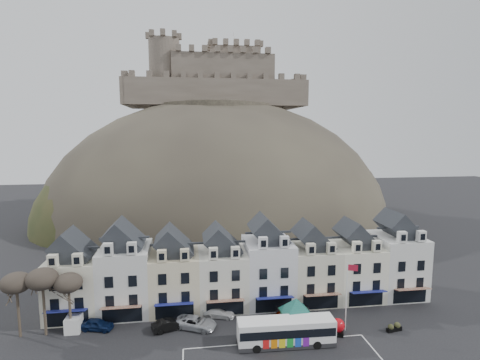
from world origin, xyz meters
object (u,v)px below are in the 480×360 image
flagpole (347,292)px  white_van (76,320)px  car_silver (196,323)px  car_white (219,313)px  bus (286,331)px  car_black (169,325)px  car_charcoal (292,307)px  red_buoy (338,327)px  bus_shelter (296,306)px  car_maroon (288,316)px  car_navy (97,324)px

flagpole → white_van: bearing=170.7°
white_van → flagpole: bearing=-9.6°
car_silver → car_white: bearing=-27.8°
bus → car_black: 14.90m
car_black → car_charcoal: 16.99m
flagpole → red_buoy: bearing=-149.4°
bus_shelter → car_silver: 13.12m
red_buoy → white_van: bearing=168.8°
red_buoy → car_black: 21.28m
bus → flagpole: bearing=16.0°
red_buoy → car_black: bearing=169.2°
car_charcoal → car_black: bearing=99.7°
bus → car_charcoal: bus is taller
bus_shelter → car_white: 11.14m
car_silver → bus_shelter: bearing=-79.0°
car_white → car_maroon: bearing=-88.7°
bus → flagpole: (8.48, 2.15, 3.36)m
white_van → car_maroon: (27.59, -2.50, -0.21)m
car_silver → car_white: size_ratio=1.24×
red_buoy → white_van: red_buoy is taller
flagpole → car_charcoal: 9.05m
bus_shelter → red_buoy: (5.10, -1.06, -2.52)m
bus_shelter → white_van: size_ratio=1.69×
car_navy → car_silver: car_silver is taller
red_buoy → white_van: size_ratio=0.49×
car_maroon → bus_shelter: bearing=177.0°
car_charcoal → red_buoy: bearing=-146.5°
bus_shelter → car_black: bus_shelter is taller
car_silver → car_white: 4.06m
white_van → car_navy: bearing=-22.7°
car_white → red_buoy: bearing=-97.6°
bus_shelter → white_van: bearing=165.7°
flagpole → car_silver: flagpole is taller
car_navy → car_charcoal: (26.00, 1.15, 0.04)m
bus_shelter → car_silver: bus_shelter is taller
car_navy → car_black: bearing=-83.9°
red_buoy → car_maroon: (-5.30, 4.00, -0.30)m
car_maroon → car_navy: bearing=80.0°
flagpole → car_navy: 32.19m
car_black → car_maroon: 15.60m
bus_shelter → red_buoy: 5.79m
white_van → car_navy: size_ratio=1.00×
car_black → bus_shelter: bearing=-118.7°
bus → car_charcoal: size_ratio=2.47×
flagpole → car_maroon: size_ratio=2.01×
white_van → car_white: size_ratio=0.99×
car_white → car_charcoal: 10.26m
white_van → car_silver: bearing=-9.5°
car_white → car_maroon: car_maroon is taller
white_van → car_navy: white_van is taller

